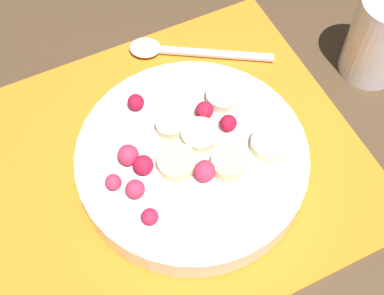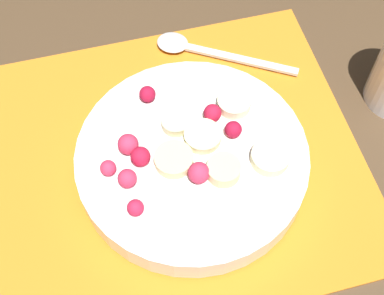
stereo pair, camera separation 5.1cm
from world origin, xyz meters
The scene contains 4 objects.
ground_plane centered at (0.00, 0.00, 0.00)m, with size 3.00×3.00×0.00m, color #4C3823.
placemat centered at (0.00, 0.00, 0.00)m, with size 0.44×0.34×0.01m.
fruit_bowl centered at (-0.04, 0.02, 0.03)m, with size 0.23×0.23×0.06m.
spoon centered at (-0.09, -0.13, 0.01)m, with size 0.15×0.10×0.01m.
Camera 2 is at (0.02, 0.27, 0.49)m, focal length 50.00 mm.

